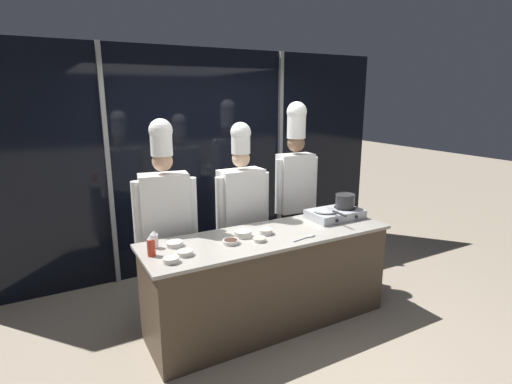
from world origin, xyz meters
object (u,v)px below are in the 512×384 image
object	(u,v)px
prep_bowl_onion	(171,259)
prep_bowl_chicken	(185,252)
chef_sous	(241,201)
stock_pot	(345,200)
squeeze_bottle_clear	(154,240)
frying_pan	(326,209)
serving_spoon_slotted	(308,236)
chef_head	(165,208)
prep_bowl_shrimp	(265,231)
prep_bowl_garlic	(175,243)
prep_bowl_ginger	(259,239)
portable_stove	(335,214)
chef_line	(295,178)
squeeze_bottle_chili	(151,246)
prep_bowl_soy_glaze	(231,241)
prep_bowl_bean_sprouts	(243,233)

from	to	relation	value
prep_bowl_onion	prep_bowl_chicken	xyz separation A→B (m)	(0.14, 0.09, -0.00)
prep_bowl_onion	chef_sous	xyz separation A→B (m)	(1.02, 0.82, 0.14)
stock_pot	squeeze_bottle_clear	size ratio (longest dim) A/B	1.51
frying_pan	serving_spoon_slotted	bearing A→B (deg)	-144.50
chef_head	chef_sous	bearing A→B (deg)	-168.37
frying_pan	prep_bowl_shrimp	xyz separation A→B (m)	(-0.75, -0.06, -0.09)
frying_pan	prep_bowl_garlic	size ratio (longest dim) A/B	3.01
prep_bowl_ginger	serving_spoon_slotted	size ratio (longest dim) A/B	0.43
squeeze_bottle_clear	chef_sous	distance (m)	1.15
prep_bowl_garlic	squeeze_bottle_clear	bearing A→B (deg)	163.89
stock_pot	prep_bowl_ginger	distance (m)	1.17
portable_stove	frying_pan	bearing A→B (deg)	-177.50
chef_head	chef_line	distance (m)	1.57
squeeze_bottle_chili	frying_pan	bearing A→B (deg)	1.91
prep_bowl_soy_glaze	chef_sous	bearing A→B (deg)	56.56
serving_spoon_slotted	prep_bowl_garlic	bearing A→B (deg)	161.61
prep_bowl_garlic	prep_bowl_chicken	bearing A→B (deg)	-87.22
frying_pan	prep_bowl_shrimp	distance (m)	0.76
stock_pot	prep_bowl_chicken	size ratio (longest dim) A/B	1.76
portable_stove	prep_bowl_soy_glaze	bearing A→B (deg)	-173.99
prep_bowl_garlic	prep_bowl_chicken	distance (m)	0.23
frying_pan	chef_head	xyz separation A→B (m)	(-1.51, 0.52, 0.10)
squeeze_bottle_chili	squeeze_bottle_clear	xyz separation A→B (m)	(0.07, 0.16, -0.01)
prep_bowl_onion	prep_bowl_shrimp	world-z (taller)	prep_bowl_shrimp
prep_bowl_garlic	prep_bowl_shrimp	world-z (taller)	prep_bowl_shrimp
portable_stove	squeeze_bottle_chili	world-z (taller)	squeeze_bottle_chili
prep_bowl_bean_sprouts	chef_sous	world-z (taller)	chef_sous
prep_bowl_soy_glaze	chef_line	world-z (taller)	chef_line
prep_bowl_chicken	prep_bowl_ginger	distance (m)	0.68
stock_pot	prep_bowl_bean_sprouts	bearing A→B (deg)	-178.67
prep_bowl_shrimp	prep_bowl_soy_glaze	distance (m)	0.39
frying_pan	prep_bowl_ginger	world-z (taller)	frying_pan
chef_line	prep_bowl_bean_sprouts	bearing A→B (deg)	37.43
squeeze_bottle_chili	prep_bowl_ginger	bearing A→B (deg)	-8.39
chef_sous	squeeze_bottle_clear	bearing A→B (deg)	22.39
squeeze_bottle_chili	stock_pot	bearing A→B (deg)	1.83
portable_stove	squeeze_bottle_clear	size ratio (longest dim) A/B	3.64
prep_bowl_onion	serving_spoon_slotted	bearing A→B (deg)	-2.61
chef_head	prep_bowl_chicken	bearing A→B (deg)	95.16
chef_sous	squeeze_bottle_chili	bearing A→B (deg)	27.86
squeeze_bottle_chili	prep_bowl_ginger	size ratio (longest dim) A/B	1.55
prep_bowl_onion	prep_bowl_shrimp	size ratio (longest dim) A/B	0.96
frying_pan	prep_bowl_ginger	xyz separation A→B (m)	(-0.89, -0.20, -0.10)
prep_bowl_garlic	chef_head	size ratio (longest dim) A/B	0.07
prep_bowl_soy_glaze	prep_bowl_ginger	bearing A→B (deg)	-15.43
squeeze_bottle_clear	prep_bowl_soy_glaze	distance (m)	0.65
squeeze_bottle_clear	prep_bowl_ginger	xyz separation A→B (m)	(0.85, -0.30, -0.05)
squeeze_bottle_clear	prep_bowl_chicken	world-z (taller)	squeeze_bottle_clear
prep_bowl_shrimp	chef_line	size ratio (longest dim) A/B	0.06
stock_pot	prep_bowl_onion	world-z (taller)	stock_pot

